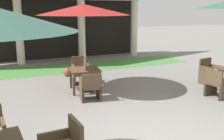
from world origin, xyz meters
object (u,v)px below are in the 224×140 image
object	(u,v)px
patio_umbrella_near_foreground	(84,10)
patio_chair_near_foreground_north	(81,71)
patio_table_near_foreground	(85,72)
patio_chair_mid_left_west	(218,84)
terracotta_urn	(68,72)
patio_chair_near_foreground_south	(90,87)
patio_chair_mid_left_north	(210,72)

from	to	relation	value
patio_umbrella_near_foreground	patio_chair_near_foreground_north	world-z (taller)	patio_umbrella_near_foreground
patio_table_near_foreground	patio_umbrella_near_foreground	size ratio (longest dim) A/B	0.36
patio_chair_mid_left_west	terracotta_urn	xyz separation A→B (m)	(-3.36, 4.25, -0.24)
patio_table_near_foreground	patio_chair_near_foreground_north	xyz separation A→B (m)	(0.14, 0.91, -0.18)
patio_chair_mid_left_west	terracotta_urn	world-z (taller)	patio_chair_mid_left_west
patio_umbrella_near_foreground	terracotta_urn	bearing A→B (deg)	90.85
patio_umbrella_near_foreground	terracotta_urn	xyz separation A→B (m)	(-0.03, 2.08, -2.32)
patio_chair_near_foreground_south	patio_chair_mid_left_west	distance (m)	3.70
patio_umbrella_near_foreground	patio_chair_mid_left_north	size ratio (longest dim) A/B	3.23
patio_umbrella_near_foreground	patio_chair_near_foreground_south	xyz separation A→B (m)	(-0.14, -0.90, -2.10)
patio_table_near_foreground	patio_chair_mid_left_north	bearing A→B (deg)	-12.39
patio_chair_near_foreground_south	terracotta_urn	distance (m)	2.99
patio_umbrella_near_foreground	patio_chair_near_foreground_north	xyz separation A→B (m)	(0.14, 0.91, -2.07)
patio_chair_mid_left_north	patio_chair_near_foreground_north	bearing A→B (deg)	-34.41
patio_chair_near_foreground_south	patio_chair_near_foreground_north	xyz separation A→B (m)	(0.29, 1.81, 0.04)
patio_umbrella_near_foreground	patio_chair_mid_left_north	distance (m)	4.77
patio_table_near_foreground	patio_chair_near_foreground_south	world-z (taller)	patio_chair_near_foreground_south
patio_chair_mid_left_north	patio_table_near_foreground	bearing A→B (deg)	-22.50
patio_table_near_foreground	patio_chair_mid_left_west	size ratio (longest dim) A/B	1.19
patio_table_near_foreground	terracotta_urn	bearing A→B (deg)	90.85
patio_table_near_foreground	patio_chair_near_foreground_north	bearing A→B (deg)	81.01
patio_chair_near_foreground_north	patio_table_near_foreground	bearing A→B (deg)	90.00
patio_umbrella_near_foreground	patio_chair_mid_left_west	world-z (taller)	patio_umbrella_near_foreground
patio_umbrella_near_foreground	patio_chair_near_foreground_north	size ratio (longest dim) A/B	3.04
patio_chair_near_foreground_south	terracotta_urn	xyz separation A→B (m)	(0.11, 2.98, -0.22)
patio_umbrella_near_foreground	patio_chair_near_foreground_south	size ratio (longest dim) A/B	3.46
patio_table_near_foreground	patio_chair_mid_left_north	xyz separation A→B (m)	(4.19, -0.92, -0.20)
patio_chair_near_foreground_south	patio_chair_near_foreground_north	world-z (taller)	patio_chair_near_foreground_north
patio_chair_near_foreground_south	patio_chair_mid_left_north	world-z (taller)	patio_chair_mid_left_north
patio_chair_near_foreground_south	patio_umbrella_near_foreground	bearing A→B (deg)	90.00
patio_chair_near_foreground_north	patio_chair_mid_left_west	size ratio (longest dim) A/B	1.08
patio_chair_near_foreground_north	patio_chair_mid_left_north	bearing A→B (deg)	164.69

